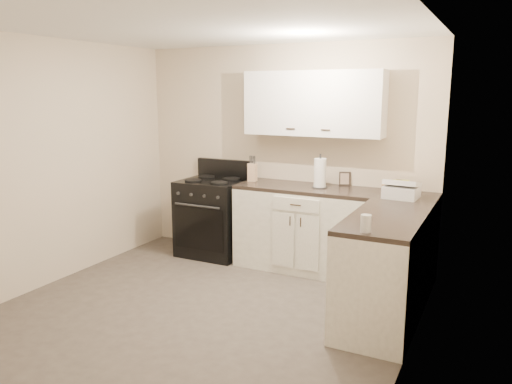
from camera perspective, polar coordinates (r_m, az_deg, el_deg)
The scene contains 20 objects.
floor at distance 4.69m, azimuth -6.19°, elevation -13.45°, with size 3.60×3.60×0.00m, color #473F38.
ceiling at distance 4.29m, azimuth -6.93°, elevation 18.48°, with size 3.60×3.60×0.00m, color white.
wall_back at distance 5.89m, azimuth 3.06°, elevation 4.40°, with size 3.60×3.60×0.00m, color beige.
wall_right at distance 3.67m, azimuth 17.73°, elevation -0.36°, with size 3.60×3.60×0.00m, color beige.
wall_left at distance 5.50m, azimuth -22.49°, elevation 3.06°, with size 3.60×3.60×0.00m, color beige.
wall_front at distance 3.01m, azimuth -25.57°, elevation -3.46°, with size 3.60×3.60×0.00m, color beige.
base_cabinets_back at distance 5.62m, azimuth 5.73°, elevation -4.31°, with size 1.55×0.60×0.90m, color white.
base_cabinets_right at distance 4.74m, azimuth 15.18°, elevation -7.66°, with size 0.60×1.90×0.90m, color white.
countertop_back at distance 5.51m, azimuth 5.82°, elevation 0.40°, with size 1.55×0.60×0.04m, color black.
countertop_right at distance 4.61m, azimuth 15.48°, elevation -2.12°, with size 0.60×1.90×0.04m, color black.
upper_cabinets at distance 5.55m, azimuth 6.58°, elevation 10.02°, with size 1.55×0.30×0.70m, color white.
stove at distance 6.10m, azimuth -4.90°, elevation -2.93°, with size 0.76×0.65×0.92m, color black.
knife_block at distance 5.81m, azimuth -0.41°, elevation 2.26°, with size 0.09×0.08×0.21m, color #D8B085.
paper_towel at distance 5.45m, azimuth 7.32°, elevation 2.15°, with size 0.13×0.13×0.32m, color white.
picture_frame at distance 5.63m, azimuth 10.12°, elevation 1.51°, with size 0.12×0.02×0.15m, color black.
wicker_basket at distance 5.31m, azimuth 15.98°, elevation 0.40°, with size 0.33×0.22×0.11m, color tan.
countertop_grill at distance 5.10m, azimuth 16.29°, elevation 0.01°, with size 0.32×0.30×0.12m, color white.
glass_jar at distance 3.79m, azimuth 12.45°, elevation -3.53°, with size 0.08×0.08×0.13m, color silver.
oven_mitt_near at distance 4.21m, azimuth 9.01°, elevation -9.56°, with size 0.02×0.15×0.26m, color black.
oven_mitt_far at distance 4.40m, azimuth 9.88°, elevation -8.75°, with size 0.02×0.16×0.28m, color black.
Camera 1 is at (2.33, -3.56, 1.96)m, focal length 35.00 mm.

